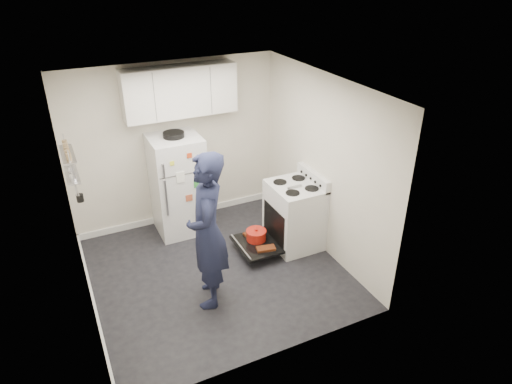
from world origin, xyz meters
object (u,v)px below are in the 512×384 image
electric_range (294,216)px  open_oven_door (256,240)px  person (208,232)px  refrigerator (178,185)px

electric_range → open_oven_door: bearing=175.8°
electric_range → open_oven_door: electric_range is taller
electric_range → person: (-1.51, -0.61, 0.51)m
person → electric_range: bearing=132.5°
open_oven_door → person: bearing=-145.1°
electric_range → refrigerator: bearing=140.9°
refrigerator → person: person is taller
person → refrigerator: bearing=-164.8°
open_oven_door → electric_range: bearing=-4.2°
person → open_oven_door: bearing=145.3°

